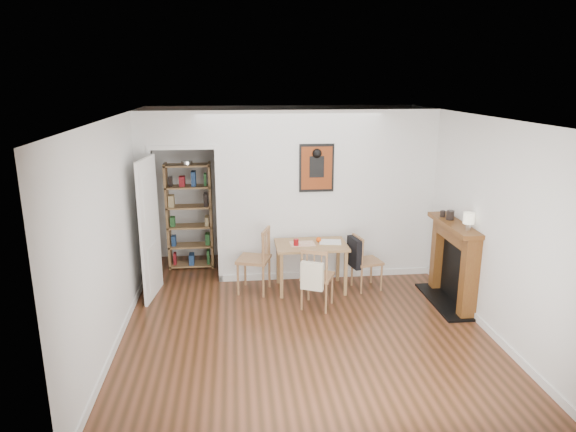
{
  "coord_description": "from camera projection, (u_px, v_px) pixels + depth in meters",
  "views": [
    {
      "loc": [
        -0.82,
        -6.12,
        3.05
      ],
      "look_at": [
        -0.11,
        0.6,
        1.22
      ],
      "focal_mm": 32.0,
      "sensor_mm": 36.0,
      "label": 1
    }
  ],
  "objects": [
    {
      "name": "chair_front",
      "position": [
        317.0,
        277.0,
        6.94
      ],
      "size": [
        0.58,
        0.6,
        0.87
      ],
      "color": "olive",
      "rests_on": "ground"
    },
    {
      "name": "fireplace",
      "position": [
        454.0,
        261.0,
        7.05
      ],
      "size": [
        0.45,
        1.25,
        1.16
      ],
      "color": "brown",
      "rests_on": "ground"
    },
    {
      "name": "ceramic_jar_a",
      "position": [
        450.0,
        215.0,
        7.03
      ],
      "size": [
        0.11,
        0.11,
        0.13
      ],
      "primitive_type": "cylinder",
      "color": "black",
      "rests_on": "fireplace"
    },
    {
      "name": "ceramic_jar_b",
      "position": [
        443.0,
        214.0,
        7.18
      ],
      "size": [
        0.07,
        0.07,
        0.09
      ],
      "primitive_type": "cylinder",
      "color": "black",
      "rests_on": "fireplace"
    },
    {
      "name": "chair_right",
      "position": [
        366.0,
        261.0,
        7.56
      ],
      "size": [
        0.54,
        0.5,
        0.84
      ],
      "color": "olive",
      "rests_on": "ground"
    },
    {
      "name": "red_glass",
      "position": [
        296.0,
        242.0,
        7.38
      ],
      "size": [
        0.08,
        0.08,
        0.1
      ],
      "primitive_type": "cylinder",
      "color": "maroon",
      "rests_on": "dining_table"
    },
    {
      "name": "room_shell",
      "position": [
        296.0,
        198.0,
        7.71
      ],
      "size": [
        5.2,
        5.2,
        5.2
      ],
      "color": "silver",
      "rests_on": "ground"
    },
    {
      "name": "dining_table",
      "position": [
        311.0,
        249.0,
        7.49
      ],
      "size": [
        1.04,
        0.66,
        0.71
      ],
      "color": "#946B45",
      "rests_on": "ground"
    },
    {
      "name": "ground",
      "position": [
        301.0,
        317.0,
        6.75
      ],
      "size": [
        5.2,
        5.2,
        0.0
      ],
      "primitive_type": "plane",
      "color": "brown",
      "rests_on": "ground"
    },
    {
      "name": "placemat",
      "position": [
        302.0,
        244.0,
        7.47
      ],
      "size": [
        0.37,
        0.28,
        0.0
      ],
      "primitive_type": "cube",
      "rotation": [
        0.0,
        0.0,
        0.05
      ],
      "color": "beige",
      "rests_on": "dining_table"
    },
    {
      "name": "bookshelf",
      "position": [
        190.0,
        217.0,
        8.35
      ],
      "size": [
        0.73,
        0.29,
        1.74
      ],
      "color": "#946B45",
      "rests_on": "ground"
    },
    {
      "name": "notebook",
      "position": [
        330.0,
        242.0,
        7.53
      ],
      "size": [
        0.35,
        0.28,
        0.02
      ],
      "primitive_type": "cube",
      "rotation": [
        0.0,
        0.0,
        -0.17
      ],
      "color": "silver",
      "rests_on": "dining_table"
    },
    {
      "name": "chair_left",
      "position": [
        254.0,
        260.0,
        7.45
      ],
      "size": [
        0.61,
        0.61,
        0.97
      ],
      "color": "olive",
      "rests_on": "ground"
    },
    {
      "name": "orange_fruit",
      "position": [
        319.0,
        240.0,
        7.55
      ],
      "size": [
        0.07,
        0.07,
        0.07
      ],
      "primitive_type": "sphere",
      "color": "#DB480B",
      "rests_on": "dining_table"
    },
    {
      "name": "mantel_lamp",
      "position": [
        469.0,
        219.0,
        6.56
      ],
      "size": [
        0.14,
        0.14,
        0.22
      ],
      "color": "silver",
      "rests_on": "fireplace"
    }
  ]
}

